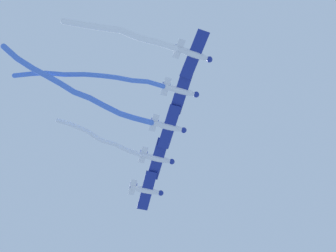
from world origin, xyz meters
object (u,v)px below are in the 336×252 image
Objects in this scene: airplane_lead at (194,54)px; airplane_left_wing at (181,91)px; airplane_right_wing at (169,127)px; airplane_slot at (157,158)px; airplane_trail at (147,190)px.

airplane_left_wing reaches higher than airplane_lead.
airplane_lead is at bearing -88.41° from airplane_right_wing.
airplane_lead is 11.85m from airplane_right_wing.
airplane_lead is at bearing -88.58° from airplane_left_wing.
airplane_left_wing is 1.00× the size of airplane_slot.
airplane_left_wing reaches higher than airplane_trail.
airplane_lead and airplane_right_wing have the same top height.
airplane_right_wing is at bearing 91.42° from airplane_left_wing.
airplane_trail is (1.43, 5.75, -0.30)m from airplane_slot.
airplane_slot is at bearing 87.21° from airplane_lead.
airplane_left_wing is 5.93m from airplane_right_wing.
airplane_lead is 1.00× the size of airplane_left_wing.
airplane_left_wing is 11.85m from airplane_slot.
airplane_left_wing is at bearing -88.41° from airplane_right_wing.
airplane_lead and airplane_trail have the same top height.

